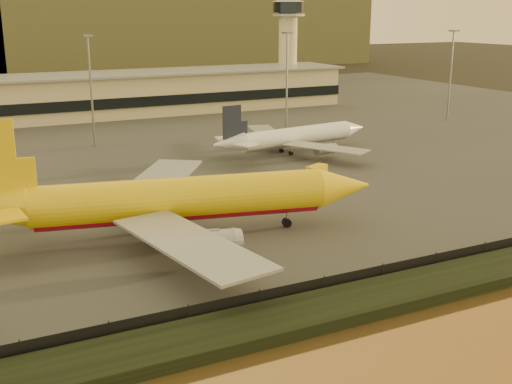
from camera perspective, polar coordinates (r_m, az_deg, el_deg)
ground at (r=85.83m, az=4.77°, el=-5.24°), size 900.00×900.00×0.00m
embankment at (r=72.76m, az=11.81°, el=-8.93°), size 320.00×7.00×1.40m
tarmac at (r=171.31m, az=-11.97°, el=5.15°), size 320.00×220.00×0.20m
perimeter_fence at (r=75.39m, az=9.95°, el=-7.43°), size 300.00×0.05×2.20m
terminal_building at (r=197.24m, az=-18.52°, el=7.86°), size 202.00×25.00×12.60m
control_tower at (r=228.75m, az=2.86°, el=13.50°), size 11.20×11.20×35.50m
apron_light_masts at (r=154.90m, az=-4.90°, el=10.17°), size 152.20×12.20×25.40m
dhl_cargo_jet at (r=89.53m, az=-7.35°, el=-0.76°), size 58.13×55.99×17.47m
white_narrowbody_jet at (r=143.10m, az=3.41°, el=4.90°), size 41.38×40.05×11.89m
gse_vehicle_yellow at (r=123.51m, az=5.41°, el=1.90°), size 5.00×3.76×2.05m
gse_vehicle_white at (r=109.99m, az=-12.44°, el=-0.19°), size 4.61×3.41×1.89m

